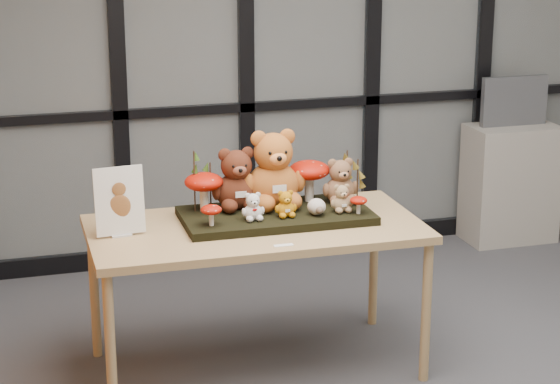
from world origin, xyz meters
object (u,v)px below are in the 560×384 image
object	(u,v)px
display_table	(255,237)
bear_small_yellow	(285,202)
mushroom_back_left	(204,190)
mushroom_front_left	(211,214)
plush_cream_hedgehog	(317,206)
mushroom_front_right	(359,204)
bear_white_bow	(253,205)
diorama_tray	(276,216)
bear_brown_medium	(236,175)
bear_tan_back	(340,178)
bear_pooh_yellow	(273,164)
bear_beige_small	(342,196)
sign_holder	(120,204)
cabinet	(510,183)
mushroom_back_right	(309,179)
monitor	(514,101)

from	to	relation	value
display_table	bear_small_yellow	size ratio (longest dim) A/B	11.21
mushroom_back_left	mushroom_front_left	world-z (taller)	mushroom_back_left
plush_cream_hedgehog	mushroom_front_right	size ratio (longest dim) A/B	0.94
mushroom_back_left	bear_white_bow	bearing A→B (deg)	-47.03
diorama_tray	bear_brown_medium	distance (m)	0.30
bear_tan_back	plush_cream_hedgehog	bearing A→B (deg)	-136.46
mushroom_front_left	bear_small_yellow	bearing A→B (deg)	5.53
display_table	bear_pooh_yellow	size ratio (longest dim) A/B	3.78
bear_tan_back	plush_cream_hedgehog	world-z (taller)	bear_tan_back
diorama_tray	bear_small_yellow	bearing A→B (deg)	-74.01
diorama_tray	bear_white_bow	xyz separation A→B (m)	(-0.15, -0.10, 0.10)
mushroom_back_left	bear_beige_small	bearing A→B (deg)	-17.35
display_table	mushroom_front_right	bearing A→B (deg)	-8.70
sign_holder	cabinet	size ratio (longest dim) A/B	0.41
bear_small_yellow	bear_white_bow	world-z (taller)	bear_white_bow
mushroom_front_left	sign_holder	world-z (taller)	sign_holder
bear_pooh_yellow	bear_small_yellow	size ratio (longest dim) A/B	2.96
bear_pooh_yellow	mushroom_back_left	world-z (taller)	bear_pooh_yellow
display_table	plush_cream_hedgehog	distance (m)	0.35
diorama_tray	mushroom_front_right	xyz separation A→B (m)	(0.40, -0.15, 0.07)
mushroom_back_left	cabinet	bearing A→B (deg)	27.58
display_table	diorama_tray	distance (m)	0.17
mushroom_back_left	mushroom_front_right	distance (m)	0.80
mushroom_front_left	sign_holder	size ratio (longest dim) A/B	0.33
diorama_tray	bear_beige_small	xyz separation A→B (m)	(0.33, -0.09, 0.10)
bear_beige_small	mushroom_front_left	world-z (taller)	bear_beige_small
display_table	diorama_tray	size ratio (longest dim) A/B	1.75
bear_brown_medium	mushroom_front_left	world-z (taller)	bear_brown_medium
bear_tan_back	mushroom_back_right	distance (m)	0.17
sign_holder	bear_pooh_yellow	bearing A→B (deg)	4.00
mushroom_back_right	bear_pooh_yellow	bearing A→B (deg)	-171.79
bear_small_yellow	monitor	size ratio (longest dim) A/B	0.31
bear_tan_back	mushroom_front_right	bearing A→B (deg)	-83.18
bear_pooh_yellow	diorama_tray	bearing A→B (deg)	-97.62
mushroom_front_left	bear_brown_medium	bearing A→B (deg)	52.84
monitor	diorama_tray	bearing A→B (deg)	-146.12
display_table	bear_tan_back	world-z (taller)	bear_tan_back
mushroom_back_left	mushroom_front_left	distance (m)	0.26
mushroom_front_left	cabinet	bearing A→B (deg)	31.66
sign_holder	plush_cream_hedgehog	bearing A→B (deg)	-10.01
bear_tan_back	monitor	xyz separation A→B (m)	(1.81, 1.40, 0.05)
mushroom_back_left	sign_holder	world-z (taller)	sign_holder
plush_cream_hedgehog	mushroom_front_left	distance (m)	0.56
mushroom_back_right	bear_brown_medium	bearing A→B (deg)	-178.19
mushroom_front_left	sign_holder	xyz separation A→B (m)	(-0.44, 0.09, 0.07)
bear_pooh_yellow	sign_holder	world-z (taller)	bear_pooh_yellow
bear_beige_small	mushroom_front_right	distance (m)	0.10
display_table	sign_holder	bearing A→B (deg)	178.35
bear_white_bow	bear_pooh_yellow	bearing A→B (deg)	51.81
bear_white_bow	cabinet	bearing A→B (deg)	34.24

